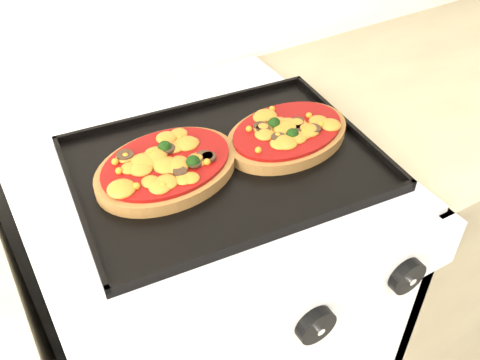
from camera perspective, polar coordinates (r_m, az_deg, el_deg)
stove at (r=1.25m, az=-3.44°, el=-14.90°), size 0.60×0.60×0.91m
control_panel at (r=0.77m, az=6.58°, el=-14.37°), size 0.60×0.02×0.09m
knob_center at (r=0.77m, az=8.07°, el=-15.08°), size 0.06×0.02×0.06m
knob_right at (r=0.85m, az=17.37°, el=-9.77°), size 0.06×0.02×0.06m
baking_tray at (r=0.90m, az=-1.61°, el=1.87°), size 0.53×0.42×0.02m
pizza_left at (r=0.88m, az=-7.83°, el=1.56°), size 0.27×0.22×0.04m
pizza_right at (r=0.95m, az=5.09°, el=5.04°), size 0.26×0.19×0.03m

